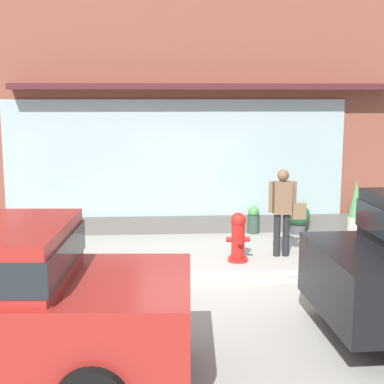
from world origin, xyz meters
TOP-DOWN VIEW (x-y plane):
  - ground_plane at (0.00, 0.00)m, footprint 60.00×60.00m
  - curb_strip at (0.00, -0.20)m, footprint 14.00×0.24m
  - storefront at (-0.01, 3.18)m, footprint 14.00×0.81m
  - fire_hydrant at (0.45, 0.87)m, footprint 0.41×0.38m
  - pedestrian_with_handbag at (1.30, 1.14)m, footprint 0.66×0.21m
  - potted_plant_doorstep at (2.00, 2.77)m, footprint 0.48×0.48m
  - potted_plant_trailing_edge at (3.22, 2.77)m, footprint 0.32×0.32m
  - potted_plant_by_entrance at (1.08, 2.88)m, footprint 0.25×0.25m

SIDE VIEW (x-z plane):
  - ground_plane at x=0.00m, z-range 0.00..0.00m
  - curb_strip at x=0.00m, z-range 0.00..0.12m
  - potted_plant_by_entrance at x=1.08m, z-range -0.01..0.57m
  - potted_plant_doorstep at x=2.00m, z-range 0.03..0.67m
  - fire_hydrant at x=0.45m, z-range 0.01..0.87m
  - potted_plant_trailing_edge at x=3.22m, z-range -0.03..1.11m
  - pedestrian_with_handbag at x=1.30m, z-range 0.12..1.69m
  - storefront at x=-0.01m, z-range -0.05..4.77m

